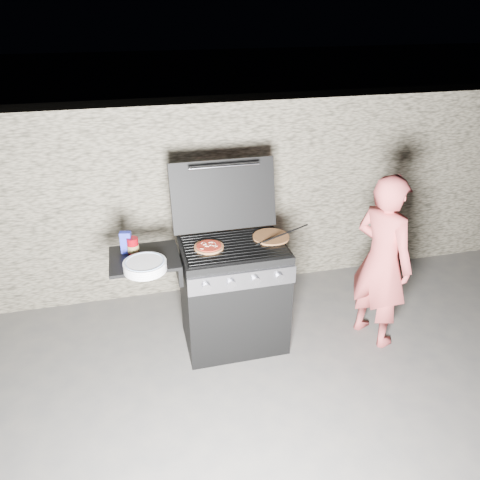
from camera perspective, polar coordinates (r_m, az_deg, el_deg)
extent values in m
plane|color=#68625A|center=(4.05, -0.70, -12.10)|extent=(50.00, 50.00, 0.00)
cube|color=tan|center=(4.48, -3.86, 5.37)|extent=(8.00, 0.35, 1.80)
cylinder|color=#B07037|center=(3.66, 3.80, 0.39)|extent=(0.31, 0.31, 0.02)
cylinder|color=maroon|center=(3.51, -12.93, -0.69)|extent=(0.10, 0.10, 0.13)
cube|color=#262FB2|center=(3.52, -13.72, -0.29)|extent=(0.09, 0.06, 0.17)
cylinder|color=white|center=(3.29, -11.51, -3.12)|extent=(0.39, 0.39, 0.07)
imported|color=#D95352|center=(3.87, 16.90, -2.51)|extent=(0.52, 0.62, 1.45)
cylinder|color=black|center=(3.62, 5.19, 0.68)|extent=(0.45, 0.10, 0.09)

